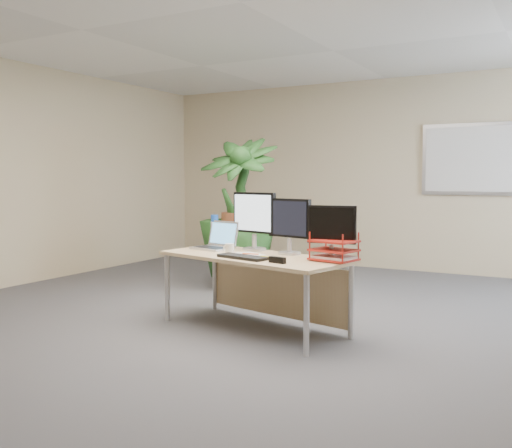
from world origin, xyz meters
The scene contains 18 objects.
floor centered at (0.00, 0.00, 0.00)m, with size 8.00×8.00×0.00m, color #48484D.
back_wall centered at (0.00, 4.00, 1.35)m, with size 7.00×0.04×2.70m, color beige.
ceiling centered at (0.00, 0.00, 2.70)m, with size 7.00×8.00×0.02m, color silver.
whiteboard centered at (1.20, 3.97, 1.55)m, with size 1.30×0.04×0.95m.
desk centered at (0.01, 0.30, 0.51)m, with size 1.79×1.05×0.65m.
floor_plant centered at (-1.06, 1.72, 0.75)m, with size 0.84×0.84×1.50m, color #193B15.
monitor_left centered at (-0.17, 0.51, 0.95)m, with size 0.47×0.22×0.53m.
monitor_right centered at (0.23, 0.43, 0.92)m, with size 0.43×0.20×0.48m.
monitor_dark centered at (0.68, 0.28, 0.90)m, with size 0.40×0.18×0.44m.
laptop centered at (-0.53, 0.44, 0.71)m, with size 0.41×0.38×0.25m.
keyboard centered at (0.01, 0.01, 0.66)m, with size 0.45×0.15×0.03m, color black.
coffee_mug centered at (-0.25, 0.21, 0.69)m, with size 0.12×0.08×0.09m.
spiral_notebook centered at (-0.05, 0.19, 0.65)m, with size 0.27×0.21×0.01m, color white.
orange_pen centered at (-0.02, 0.18, 0.66)m, with size 0.01×0.01×0.15m, color #EB501A.
yellow_highlighter centered at (0.15, 0.13, 0.65)m, with size 0.02×0.02×0.11m, color #FFF81A.
water_bottle centered at (-0.67, 0.62, 0.79)m, with size 0.08×0.08×0.30m.
letter_tray centered at (0.72, 0.24, 0.72)m, with size 0.39×0.33×0.16m.
stapler centered at (0.37, -0.08, 0.67)m, with size 0.15×0.04×0.05m, color black.
Camera 1 is at (2.36, -4.01, 1.32)m, focal length 40.00 mm.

